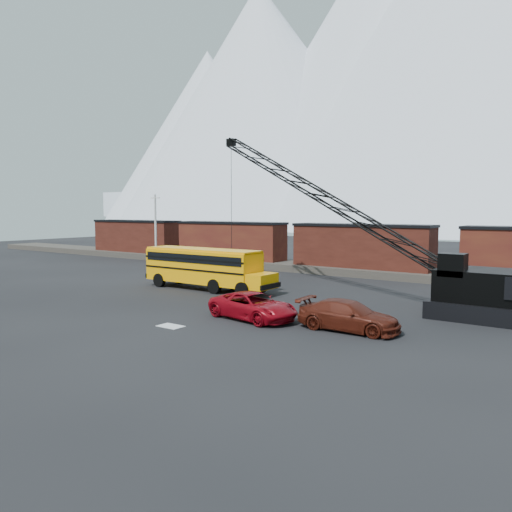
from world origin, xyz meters
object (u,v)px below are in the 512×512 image
(maroon_suv, at_px, (349,316))
(crawler_crane, at_px, (328,200))
(red_pickup, at_px, (253,306))
(school_bus, at_px, (206,267))

(maroon_suv, distance_m, crawler_crane, 12.21)
(red_pickup, bearing_deg, school_bus, 64.67)
(red_pickup, relative_size, maroon_suv, 1.03)
(maroon_suv, bearing_deg, crawler_crane, 31.61)
(school_bus, bearing_deg, crawler_crane, 18.28)
(red_pickup, bearing_deg, crawler_crane, 11.38)
(school_bus, relative_size, crawler_crane, 0.49)
(red_pickup, height_order, maroon_suv, maroon_suv)
(school_bus, xyz_separation_m, crawler_crane, (9.01, 2.98, 5.11))
(red_pickup, distance_m, maroon_suv, 5.59)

